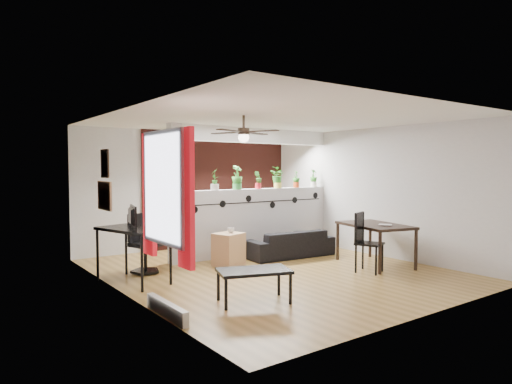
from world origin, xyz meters
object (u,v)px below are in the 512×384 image
folding_chair (364,237)px  potted_plant_5 (296,178)px  ceiling_fan (244,134)px  potted_plant_0 (191,180)px  dining_table (375,228)px  sofa (289,244)px  cup (231,230)px  potted_plant_3 (258,179)px  coffee_table (254,273)px  cube_shelf (229,249)px  potted_plant_2 (237,177)px  potted_plant_4 (278,177)px  potted_plant_6 (314,177)px  computer_desk (133,233)px  potted_plant_1 (215,178)px  office_chair (143,247)px

folding_chair → potted_plant_5: bearing=76.0°
ceiling_fan → potted_plant_0: 1.95m
dining_table → ceiling_fan: bearing=170.7°
sofa → cup: 1.45m
potted_plant_0 → cup: bearing=-57.1°
potted_plant_3 → potted_plant_5: (1.05, 0.00, 0.00)m
potted_plant_0 → coffee_table: size_ratio=0.38×
potted_plant_0 → cube_shelf: 1.50m
potted_plant_2 → potted_plant_4: 1.05m
potted_plant_6 → computer_desk: (-4.63, -0.88, -0.79)m
dining_table → potted_plant_1: bearing=133.0°
dining_table → potted_plant_4: bearing=102.6°
dining_table → folding_chair: (-0.59, -0.25, -0.07)m
potted_plant_6 → sofa: size_ratio=0.24×
office_chair → ceiling_fan: bearing=-53.6°
ceiling_fan → potted_plant_2: (1.07, 1.80, -0.71)m
computer_desk → office_chair: bearing=55.2°
potted_plant_1 → potted_plant_2: size_ratio=0.90×
potted_plant_6 → cup: 2.95m
cup → dining_table: (2.15, -1.53, 0.03)m
potted_plant_5 → potted_plant_6: bearing=-0.0°
potted_plant_1 → cup: (-0.08, -0.70, -0.94)m
dining_table → coffee_table: (-3.17, -0.60, -0.28)m
computer_desk → folding_chair: size_ratio=1.28×
potted_plant_0 → sofa: potted_plant_0 is taller
cube_shelf → cup: size_ratio=4.74×
potted_plant_2 → potted_plant_4: size_ratio=1.05×
potted_plant_1 → dining_table: 3.18m
potted_plant_2 → potted_plant_1: bearing=180.0°
sofa → folding_chair: bearing=100.7°
potted_plant_5 → dining_table: bearing=-90.7°
potted_plant_4 → potted_plant_5: 0.53m
sofa → coffee_table: bearing=46.8°
dining_table → coffee_table: 3.24m
potted_plant_4 → coffee_table: 4.08m
potted_plant_2 → coffee_table: (-1.62, -2.83, -1.21)m
potted_plant_3 → office_chair: size_ratio=0.38×
potted_plant_3 → potted_plant_4: potted_plant_4 is taller
potted_plant_2 → potted_plant_6: potted_plant_2 is taller
potted_plant_3 → sofa: 1.50m
potted_plant_1 → cube_shelf: bearing=-100.3°
folding_chair → potted_plant_0: bearing=129.1°
cup → office_chair: size_ratio=0.13×
potted_plant_6 → computer_desk: 4.78m
dining_table → coffee_table: dining_table is taller
ceiling_fan → cup: ceiling_fan is taller
sofa → coffee_table: size_ratio=1.63×
dining_table → potted_plant_5: bearing=89.3°
cup → potted_plant_4: bearing=22.8°
sofa → computer_desk: computer_desk is taller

